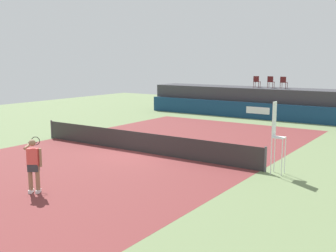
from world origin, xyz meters
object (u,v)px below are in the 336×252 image
(spectator_chair_left, at_px, (271,81))
(spectator_chair_center, at_px, (284,82))
(tennis_ball, at_px, (110,135))
(spectator_chair_far_left, at_px, (257,81))
(net_post_far, at_px, (265,159))
(umpire_chair, at_px, (276,133))
(tennis_player, at_px, (34,164))
(net_post_near, at_px, (52,129))

(spectator_chair_left, distance_m, spectator_chair_center, 1.09)
(spectator_chair_left, bearing_deg, tennis_ball, -109.37)
(spectator_chair_far_left, distance_m, net_post_far, 16.64)
(spectator_chair_center, bearing_deg, spectator_chair_left, 169.34)
(net_post_far, relative_size, tennis_ball, 14.71)
(spectator_chair_far_left, xyz_separation_m, umpire_chair, (6.99, -15.12, -1.11))
(umpire_chair, height_order, tennis_ball, umpire_chair)
(umpire_chair, distance_m, tennis_player, 8.77)
(net_post_near, xyz_separation_m, net_post_far, (12.40, 0.00, 0.00))
(spectator_chair_left, height_order, net_post_far, spectator_chair_left)
(spectator_chair_far_left, height_order, net_post_near, spectator_chair_far_left)
(net_post_near, height_order, net_post_far, same)
(spectator_chair_center, bearing_deg, umpire_chair, -72.10)
(spectator_chair_center, xyz_separation_m, net_post_near, (-7.88, -15.18, -2.19))
(spectator_chair_left, relative_size, umpire_chair, 0.32)
(tennis_player, bearing_deg, net_post_far, 51.35)
(tennis_ball, bearing_deg, spectator_chair_center, 66.24)
(net_post_near, bearing_deg, tennis_ball, 46.37)
(spectator_chair_center, height_order, net_post_near, spectator_chair_center)
(spectator_chair_left, height_order, spectator_chair_center, same)
(tennis_ball, bearing_deg, net_post_near, -133.63)
(spectator_chair_far_left, relative_size, umpire_chair, 0.32)
(spectator_chair_far_left, bearing_deg, net_post_far, -66.39)
(spectator_chair_left, relative_size, tennis_ball, 13.06)
(spectator_chair_far_left, height_order, tennis_player, spectator_chair_far_left)
(spectator_chair_left, relative_size, net_post_far, 0.89)
(spectator_chair_center, relative_size, tennis_ball, 13.06)
(net_post_near, distance_m, tennis_player, 9.72)
(spectator_chair_far_left, bearing_deg, umpire_chair, -65.18)
(spectator_chair_left, height_order, tennis_player, spectator_chair_left)
(spectator_chair_far_left, height_order, spectator_chair_left, same)
(net_post_near, relative_size, tennis_player, 0.56)
(umpire_chair, bearing_deg, spectator_chair_center, 107.90)
(spectator_chair_far_left, relative_size, net_post_far, 0.89)
(tennis_player, bearing_deg, tennis_ball, 118.47)
(spectator_chair_left, height_order, tennis_ball, spectator_chair_left)
(umpire_chair, height_order, net_post_near, umpire_chair)
(spectator_chair_far_left, height_order, umpire_chair, spectator_chair_far_left)
(spectator_chair_center, relative_size, umpire_chair, 0.32)
(spectator_chair_center, height_order, tennis_ball, spectator_chair_center)
(net_post_far, xyz_separation_m, tennis_player, (-5.31, -6.64, 0.46))
(spectator_chair_far_left, relative_size, tennis_player, 0.50)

